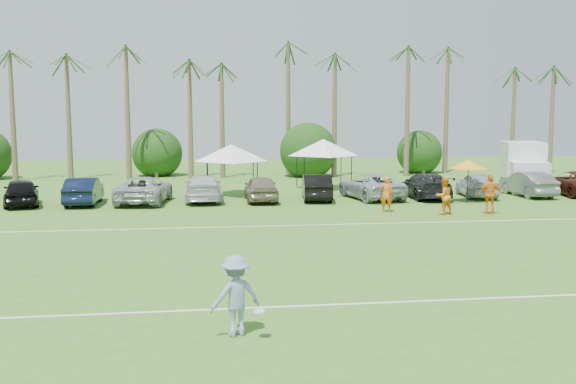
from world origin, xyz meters
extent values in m
plane|color=#3D6F21|center=(0.00, 0.00, 0.00)|extent=(120.00, 120.00, 0.00)
cube|color=white|center=(0.00, 2.00, 0.01)|extent=(80.00, 0.10, 0.01)
cube|color=white|center=(0.00, 14.00, 0.01)|extent=(80.00, 0.10, 0.01)
cone|color=brown|center=(-17.00, 38.00, 4.50)|extent=(0.44, 0.44, 9.00)
cone|color=brown|center=(-12.00, 38.00, 5.00)|extent=(0.44, 0.44, 10.00)
cone|color=brown|center=(-8.00, 38.00, 5.50)|extent=(0.44, 0.44, 11.00)
cone|color=brown|center=(-4.00, 38.00, 4.00)|extent=(0.44, 0.44, 8.00)
cone|color=brown|center=(0.00, 38.00, 4.50)|extent=(0.44, 0.44, 9.00)
cone|color=brown|center=(4.00, 38.00, 5.00)|extent=(0.44, 0.44, 10.00)
cone|color=brown|center=(8.00, 38.00, 5.50)|extent=(0.44, 0.44, 11.00)
cone|color=brown|center=(13.00, 38.00, 4.00)|extent=(0.44, 0.44, 8.00)
cone|color=brown|center=(18.00, 38.00, 4.50)|extent=(0.44, 0.44, 9.00)
cone|color=brown|center=(23.00, 38.00, 5.00)|extent=(0.44, 0.44, 10.00)
cone|color=brown|center=(27.00, 38.00, 5.50)|extent=(0.44, 0.44, 11.00)
cylinder|color=brown|center=(-6.00, 39.00, 0.70)|extent=(0.30, 0.30, 1.40)
sphere|color=#153910|center=(-6.00, 39.00, 1.80)|extent=(4.00, 4.00, 4.00)
cylinder|color=brown|center=(6.00, 39.00, 0.70)|extent=(0.30, 0.30, 1.40)
sphere|color=#153910|center=(6.00, 39.00, 1.80)|extent=(4.00, 4.00, 4.00)
cylinder|color=brown|center=(16.00, 39.00, 0.70)|extent=(0.30, 0.30, 1.40)
sphere|color=#153910|center=(16.00, 39.00, 1.80)|extent=(4.00, 4.00, 4.00)
imported|color=orange|center=(6.64, 17.40, 0.90)|extent=(0.75, 0.60, 1.80)
imported|color=orange|center=(9.19, 16.24, 0.91)|extent=(1.02, 0.87, 1.81)
imported|color=orange|center=(11.44, 15.94, 0.98)|extent=(1.23, 0.71, 1.96)
cube|color=silver|center=(18.51, 26.31, 1.94)|extent=(3.62, 4.87, 2.36)
cube|color=silver|center=(17.55, 23.45, 0.99)|extent=(2.60, 2.30, 1.98)
cube|color=black|center=(17.32, 22.77, 0.71)|extent=(2.15, 0.96, 0.94)
cube|color=#E5590C|center=(19.64, 25.94, 1.51)|extent=(0.50, 1.44, 0.85)
cylinder|color=black|center=(16.71, 23.92, 0.43)|extent=(0.54, 0.90, 0.85)
cylinder|color=black|center=(18.50, 23.33, 0.43)|extent=(0.54, 0.90, 0.85)
cylinder|color=black|center=(17.97, 27.69, 0.43)|extent=(0.54, 0.90, 0.85)
cylinder|color=black|center=(19.76, 27.09, 0.43)|extent=(0.54, 0.90, 0.85)
cylinder|color=black|center=(-2.15, 23.98, 1.03)|extent=(0.06, 0.06, 2.07)
cylinder|color=black|center=(0.75, 23.98, 1.03)|extent=(0.06, 0.06, 2.07)
cylinder|color=black|center=(-2.15, 26.88, 1.03)|extent=(0.06, 0.06, 2.07)
cylinder|color=black|center=(0.75, 26.88, 1.03)|extent=(0.06, 0.06, 2.07)
pyramid|color=white|center=(-0.70, 25.43, 3.10)|extent=(4.47, 4.47, 1.03)
cylinder|color=black|center=(3.99, 26.73, 1.10)|extent=(0.06, 0.06, 2.19)
cylinder|color=black|center=(7.08, 26.73, 1.10)|extent=(0.06, 0.06, 2.19)
cylinder|color=black|center=(3.99, 29.82, 1.10)|extent=(0.06, 0.06, 2.19)
cylinder|color=black|center=(7.08, 29.82, 1.10)|extent=(0.06, 0.06, 2.19)
pyramid|color=white|center=(5.54, 28.27, 3.29)|extent=(4.74, 4.74, 1.10)
cylinder|color=black|center=(12.20, 20.36, 1.07)|extent=(0.05, 0.05, 2.13)
cone|color=gold|center=(12.20, 20.36, 2.13)|extent=(2.13, 2.13, 0.48)
imported|color=#8390BA|center=(-1.89, 0.06, 0.89)|extent=(1.30, 1.02, 1.78)
cylinder|color=white|center=(-1.41, -0.30, 0.62)|extent=(0.27, 0.27, 0.03)
imported|color=black|center=(-12.11, 22.30, 0.74)|extent=(2.72, 4.64, 1.48)
imported|color=#0F1933|center=(-8.88, 22.37, 0.74)|extent=(1.62, 4.52, 1.48)
imported|color=#ABADB1|center=(-5.65, 22.48, 0.74)|extent=(3.12, 5.60, 1.48)
imported|color=silver|center=(-2.43, 22.86, 0.74)|extent=(2.10, 5.12, 1.48)
imported|color=gray|center=(0.80, 22.33, 0.74)|extent=(1.79, 4.37, 1.48)
imported|color=black|center=(4.03, 22.57, 0.74)|extent=(2.08, 4.65, 1.48)
imported|color=#AEB4BB|center=(7.26, 22.64, 0.74)|extent=(3.28, 5.66, 1.48)
imported|color=black|center=(10.49, 22.46, 0.74)|extent=(2.26, 5.18, 1.48)
imported|color=#B3B4C0|center=(13.72, 22.52, 0.74)|extent=(2.40, 4.57, 1.48)
imported|color=slate|center=(16.94, 22.51, 0.74)|extent=(1.64, 4.53, 1.48)
imported|color=#451911|center=(20.17, 22.70, 0.74)|extent=(3.06, 5.58, 1.48)
camera|label=1|loc=(-2.61, -13.47, 4.72)|focal=40.00mm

